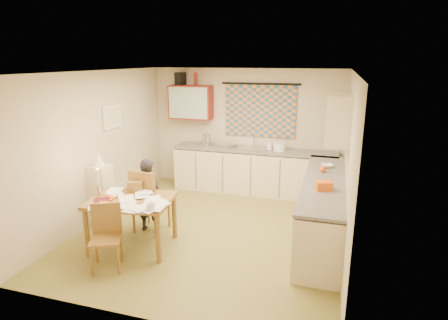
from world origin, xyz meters
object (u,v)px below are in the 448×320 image
(chair_far, at_px, (151,212))
(person, at_px, (148,195))
(stove, at_px, (319,244))
(shelf_stand, at_px, (102,195))
(dining_table, at_px, (133,223))
(counter_back, at_px, (254,171))
(counter_right, at_px, (323,208))

(chair_far, relative_size, person, 0.86)
(stove, bearing_deg, shelf_stand, 171.12)
(person, bearing_deg, dining_table, 88.65)
(stove, distance_m, chair_far, 2.69)
(stove, relative_size, chair_far, 0.81)
(counter_back, distance_m, dining_table, 3.04)
(counter_back, height_order, chair_far, chair_far)
(counter_right, bearing_deg, counter_back, 131.39)
(dining_table, relative_size, person, 1.04)
(stove, relative_size, shelf_stand, 0.84)
(chair_far, xyz_separation_m, shelf_stand, (-0.91, 0.03, 0.18))
(counter_right, bearing_deg, shelf_stand, -170.74)
(shelf_stand, bearing_deg, counter_back, 46.65)
(stove, bearing_deg, chair_far, 168.78)
(counter_right, height_order, chair_far, chair_far)
(stove, relative_size, person, 0.70)
(counter_right, bearing_deg, chair_far, -166.99)
(counter_right, bearing_deg, stove, -90.00)
(counter_back, distance_m, counter_right, 2.19)
(chair_far, bearing_deg, stove, 175.07)
(stove, bearing_deg, counter_back, 117.56)
(person, relative_size, shelf_stand, 1.20)
(person, bearing_deg, chair_far, 170.40)
(counter_back, bearing_deg, dining_table, -112.85)
(counter_back, bearing_deg, stove, -62.44)
(chair_far, relative_size, shelf_stand, 1.03)
(chair_far, height_order, person, person)
(counter_back, height_order, person, person)
(dining_table, height_order, chair_far, chair_far)
(stove, height_order, shelf_stand, shelf_stand)
(dining_table, bearing_deg, person, 85.58)
(counter_right, xyz_separation_m, dining_table, (-2.63, -1.16, -0.07))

